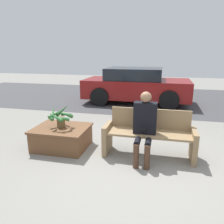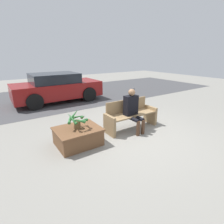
# 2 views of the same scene
# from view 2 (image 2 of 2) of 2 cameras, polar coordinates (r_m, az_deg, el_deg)

# --- Properties ---
(ground_plane) EXTENTS (30.00, 30.00, 0.00)m
(ground_plane) POSITION_cam_2_polar(r_m,az_deg,el_deg) (5.14, 7.38, -7.64)
(ground_plane) COLOR gray
(road_surface) EXTENTS (20.00, 6.00, 0.01)m
(road_surface) POSITION_cam_2_polar(r_m,az_deg,el_deg) (10.27, -15.74, 5.13)
(road_surface) COLOR #424244
(road_surface) RESTS_ON ground_plane
(bench) EXTENTS (1.74, 0.54, 0.89)m
(bench) POSITION_cam_2_polar(r_m,az_deg,el_deg) (5.49, 6.03, -0.99)
(bench) COLOR #8C704C
(bench) RESTS_ON ground_plane
(person_seated) EXTENTS (0.42, 0.63, 1.28)m
(person_seated) POSITION_cam_2_polar(r_m,az_deg,el_deg) (5.22, 6.75, 1.21)
(person_seated) COLOR black
(person_seated) RESTS_ON ground_plane
(planter_box) EXTENTS (1.11, 0.92, 0.45)m
(planter_box) POSITION_cam_2_polar(r_m,az_deg,el_deg) (4.62, -11.05, -7.61)
(planter_box) COLOR brown
(planter_box) RESTS_ON ground_plane
(potted_plant) EXTENTS (0.53, 0.54, 0.48)m
(potted_plant) POSITION_cam_2_polar(r_m,az_deg,el_deg) (4.45, -11.42, -2.54)
(potted_plant) COLOR brown
(potted_plant) RESTS_ON planter_box
(parked_car) EXTENTS (4.07, 1.98, 1.38)m
(parked_car) POSITION_cam_2_polar(r_m,az_deg,el_deg) (9.01, -17.54, 7.67)
(parked_car) COLOR maroon
(parked_car) RESTS_ON ground_plane
(bollard_post) EXTENTS (0.13, 0.13, 0.76)m
(bollard_post) POSITION_cam_2_polar(r_m,az_deg,el_deg) (8.30, 6.89, 5.46)
(bollard_post) COLOR #4C4C51
(bollard_post) RESTS_ON ground_plane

